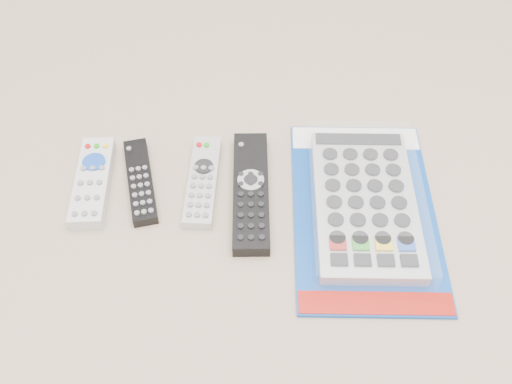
{
  "coord_description": "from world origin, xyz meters",
  "views": [
    {
      "loc": [
        -0.01,
        -0.53,
        0.7
      ],
      "look_at": [
        0.02,
        0.01,
        0.01
      ],
      "focal_mm": 40.0,
      "sensor_mm": 36.0,
      "label": 1
    }
  ],
  "objects_px": {
    "remote_small_grey": "(93,182)",
    "remote_slim_black": "(140,181)",
    "remote_silver_dvd": "(203,181)",
    "remote_large_black": "(251,191)",
    "jumbo_remote_packaged": "(365,202)"
  },
  "relations": [
    {
      "from": "remote_slim_black",
      "to": "jumbo_remote_packaged",
      "type": "distance_m",
      "value": 0.35
    },
    {
      "from": "remote_small_grey",
      "to": "remote_silver_dvd",
      "type": "bearing_deg",
      "value": -1.17
    },
    {
      "from": "remote_small_grey",
      "to": "remote_slim_black",
      "type": "distance_m",
      "value": 0.07
    },
    {
      "from": "remote_silver_dvd",
      "to": "jumbo_remote_packaged",
      "type": "bearing_deg",
      "value": -8.63
    },
    {
      "from": "remote_slim_black",
      "to": "jumbo_remote_packaged",
      "type": "relative_size",
      "value": 0.47
    },
    {
      "from": "remote_small_grey",
      "to": "remote_silver_dvd",
      "type": "relative_size",
      "value": 0.95
    },
    {
      "from": "remote_slim_black",
      "to": "remote_small_grey",
      "type": "bearing_deg",
      "value": 169.89
    },
    {
      "from": "remote_silver_dvd",
      "to": "remote_large_black",
      "type": "height_order",
      "value": "remote_large_black"
    },
    {
      "from": "remote_slim_black",
      "to": "remote_silver_dvd",
      "type": "xyz_separation_m",
      "value": [
        0.1,
        -0.0,
        0.0
      ]
    },
    {
      "from": "remote_small_grey",
      "to": "remote_large_black",
      "type": "distance_m",
      "value": 0.25
    },
    {
      "from": "remote_slim_black",
      "to": "remote_silver_dvd",
      "type": "height_order",
      "value": "same"
    },
    {
      "from": "remote_small_grey",
      "to": "remote_large_black",
      "type": "xyz_separation_m",
      "value": [
        0.25,
        -0.03,
        -0.0
      ]
    },
    {
      "from": "remote_silver_dvd",
      "to": "remote_large_black",
      "type": "xyz_separation_m",
      "value": [
        0.08,
        -0.03,
        0.0
      ]
    },
    {
      "from": "remote_silver_dvd",
      "to": "remote_slim_black",
      "type": "bearing_deg",
      "value": -177.47
    },
    {
      "from": "remote_slim_black",
      "to": "remote_silver_dvd",
      "type": "distance_m",
      "value": 0.1
    }
  ]
}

